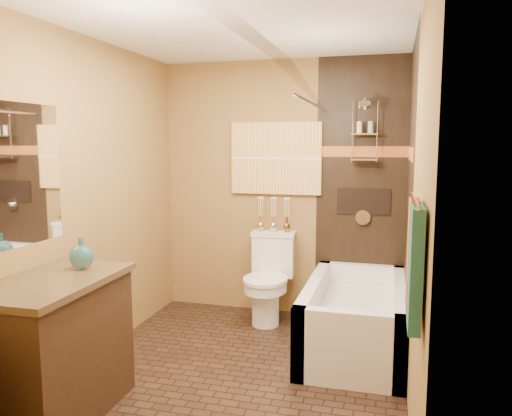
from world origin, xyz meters
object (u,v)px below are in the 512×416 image
(bathtub, at_px, (355,322))
(vanity, at_px, (53,348))
(sunset_painting, at_px, (276,158))
(toilet, at_px, (269,277))

(bathtub, xyz_separation_m, vanity, (-1.72, -1.57, 0.22))
(sunset_painting, xyz_separation_m, bathtub, (0.85, -0.73, -1.33))
(sunset_painting, distance_m, vanity, 2.69)
(toilet, bearing_deg, sunset_painting, 85.65)
(bathtub, distance_m, toilet, 0.99)
(sunset_painting, relative_size, toilet, 1.08)
(sunset_painting, relative_size, bathtub, 0.60)
(bathtub, distance_m, vanity, 2.34)
(toilet, bearing_deg, bathtub, -32.26)
(sunset_painting, bearing_deg, toilet, -90.00)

